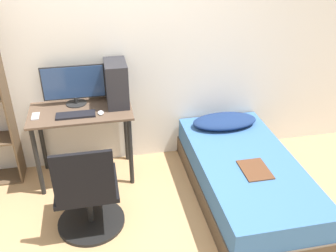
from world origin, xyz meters
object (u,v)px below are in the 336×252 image
object	(u,v)px
office_chair	(88,198)
keyboard	(76,115)
monitor	(74,84)
pc_tower	(116,83)
bed	(245,178)

from	to	relation	value
office_chair	keyboard	bearing A→B (deg)	94.70
monitor	pc_tower	distance (m)	0.41
bed	keyboard	distance (m)	1.72
pc_tower	keyboard	bearing A→B (deg)	-155.72
office_chair	bed	distance (m)	1.48
keyboard	pc_tower	world-z (taller)	pc_tower
bed	pc_tower	world-z (taller)	pc_tower
office_chair	bed	xyz separation A→B (m)	(1.47, 0.14, -0.12)
bed	pc_tower	distance (m)	1.54
bed	keyboard	xyz separation A→B (m)	(-1.53, 0.54, 0.57)
pc_tower	office_chair	bearing A→B (deg)	-112.30
keyboard	office_chair	bearing A→B (deg)	-85.30
office_chair	keyboard	distance (m)	0.81
office_chair	pc_tower	world-z (taller)	pc_tower
pc_tower	monitor	bearing A→B (deg)	169.08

